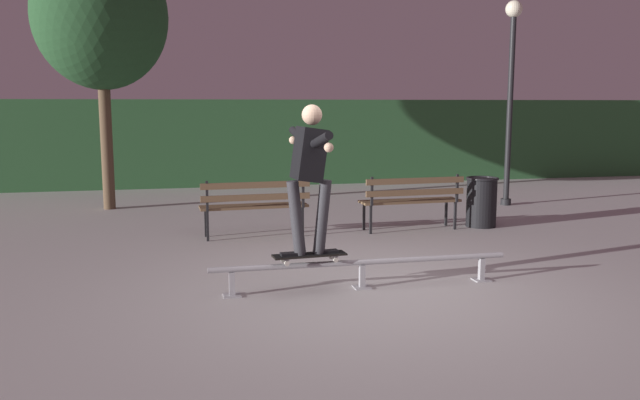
% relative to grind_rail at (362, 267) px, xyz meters
% --- Properties ---
extents(ground_plane, '(90.00, 90.00, 0.00)m').
position_rel_grind_rail_xyz_m(ground_plane, '(-0.00, -0.13, -0.23)').
color(ground_plane, '#ADAAA8').
extents(hedge_backdrop, '(24.00, 1.20, 2.08)m').
position_rel_grind_rail_xyz_m(hedge_backdrop, '(-0.00, 9.56, 0.80)').
color(hedge_backdrop, '#2D5B33').
rests_on(hedge_backdrop, ground).
extents(grind_rail, '(3.28, 0.18, 0.31)m').
position_rel_grind_rail_xyz_m(grind_rail, '(0.00, 0.00, 0.00)').
color(grind_rail, '#9E9EA3').
rests_on(grind_rail, ground).
extents(skateboard, '(0.79, 0.26, 0.09)m').
position_rel_grind_rail_xyz_m(skateboard, '(-0.58, -0.00, 0.15)').
color(skateboard, black).
rests_on(skateboard, grind_rail).
extents(skateboarder, '(0.63, 1.41, 1.56)m').
position_rel_grind_rail_xyz_m(skateboarder, '(-0.57, 0.00, 1.09)').
color(skateboarder, black).
rests_on(skateboarder, skateboard).
extents(park_bench_leftmost, '(1.62, 0.48, 0.88)m').
position_rel_grind_rail_xyz_m(park_bench_leftmost, '(-0.81, 2.90, 0.30)').
color(park_bench_leftmost, black).
rests_on(park_bench_leftmost, ground).
extents(park_bench_left_center, '(1.62, 0.48, 0.88)m').
position_rel_grind_rail_xyz_m(park_bench_left_center, '(1.64, 2.90, 0.30)').
color(park_bench_left_center, black).
rests_on(park_bench_left_center, ground).
extents(tree_far_left, '(2.41, 2.41, 4.87)m').
position_rel_grind_rail_xyz_m(tree_far_left, '(-3.20, 6.15, 3.29)').
color(tree_far_left, brown).
rests_on(tree_far_left, ground).
extents(lamp_post_right, '(0.32, 0.32, 3.90)m').
position_rel_grind_rail_xyz_m(lamp_post_right, '(4.37, 4.97, 2.25)').
color(lamp_post_right, black).
rests_on(lamp_post_right, ground).
extents(trash_can, '(0.52, 0.52, 0.80)m').
position_rel_grind_rail_xyz_m(trash_can, '(2.86, 3.00, 0.18)').
color(trash_can, black).
rests_on(trash_can, ground).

